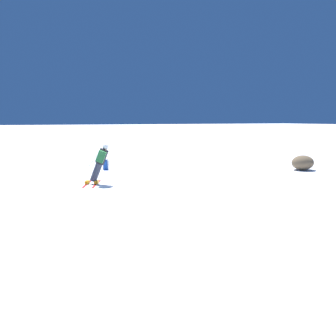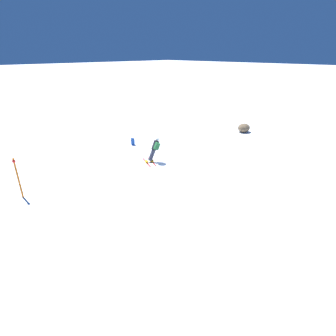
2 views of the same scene
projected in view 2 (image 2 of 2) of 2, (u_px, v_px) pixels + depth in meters
name	position (u px, v px, depth m)	size (l,w,h in m)	color
ground_plane	(158.00, 159.00, 17.10)	(300.00, 300.00, 0.00)	white
skier	(154.00, 149.00, 16.33)	(1.32, 1.62, 1.63)	red
spare_backpack	(133.00, 142.00, 19.61)	(0.33, 0.37, 0.50)	#194293
exposed_boulder_0	(244.00, 128.00, 22.67)	(1.13, 0.96, 0.74)	brown
trail_marker	(18.00, 177.00, 12.15)	(0.13, 0.13, 2.04)	orange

